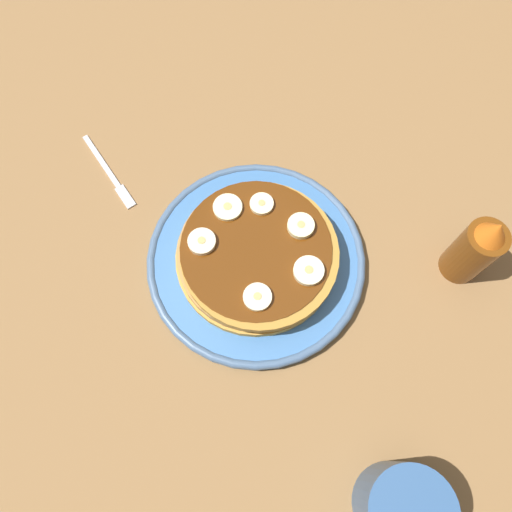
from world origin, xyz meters
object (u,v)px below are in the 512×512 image
object	(u,v)px
pancake_stack	(256,255)
banana_slice_5	(228,208)
plate	(256,260)
banana_slice_1	(301,226)
banana_slice_0	(257,297)
banana_slice_2	(262,204)
banana_slice_3	(202,242)
coffee_mug	(400,511)
syrup_bottle	(475,250)
fork	(111,175)
banana_slice_4	(309,271)

from	to	relation	value
pancake_stack	banana_slice_5	distance (cm)	6.52
plate	banana_slice_1	size ratio (longest dim) A/B	8.42
banana_slice_0	banana_slice_2	world-z (taller)	same
banana_slice_0	banana_slice_2	size ratio (longest dim) A/B	1.13
banana_slice_3	banana_slice_1	bearing A→B (deg)	144.83
coffee_mug	banana_slice_0	bearing A→B (deg)	-101.95
plate	syrup_bottle	world-z (taller)	syrup_bottle
banana_slice_0	banana_slice_3	xyz separation A→B (cm)	(-0.15, -9.12, 0.05)
plate	banana_slice_3	world-z (taller)	banana_slice_3
banana_slice_2	syrup_bottle	size ratio (longest dim) A/B	0.24
banana_slice_0	coffee_mug	distance (cm)	25.07
banana_slice_3	banana_slice_5	size ratio (longest dim) A/B	0.93
plate	banana_slice_1	distance (cm)	7.19
banana_slice_1	banana_slice_2	distance (cm)	5.35
banana_slice_1	plate	bearing A→B (deg)	-18.22
banana_slice_1	fork	distance (cm)	26.66
syrup_bottle	banana_slice_0	bearing A→B (deg)	-32.27
fork	banana_slice_0	bearing A→B (deg)	91.70
banana_slice_4	fork	xyz separation A→B (cm)	(6.96, -28.44, -4.93)
banana_slice_4	syrup_bottle	distance (cm)	19.05
banana_slice_3	fork	distance (cm)	18.15
syrup_bottle	banana_slice_2	bearing A→B (deg)	-58.65
fork	coffee_mug	bearing A→B (deg)	85.08
pancake_stack	banana_slice_4	world-z (taller)	banana_slice_4
plate	syrup_bottle	size ratio (longest dim) A/B	2.21
banana_slice_0	fork	distance (cm)	27.01
plate	banana_slice_2	xyz separation A→B (cm)	(-4.35, -3.42, 4.15)
banana_slice_0	plate	bearing A→B (deg)	-133.37
pancake_stack	fork	world-z (taller)	pancake_stack
banana_slice_0	syrup_bottle	size ratio (longest dim) A/B	0.27
banana_slice_1	banana_slice_4	distance (cm)	5.53
syrup_bottle	fork	bearing A→B (deg)	-61.08
banana_slice_2	syrup_bottle	xyz separation A→B (cm)	(-12.90, 21.17, 0.26)
plate	pancake_stack	distance (cm)	2.22
banana_slice_1	banana_slice_5	bearing A→B (deg)	-61.03
banana_slice_2	banana_slice_3	xyz separation A→B (cm)	(8.26, -1.40, 0.08)
banana_slice_1	pancake_stack	bearing A→B (deg)	-16.32
plate	banana_slice_1	xyz separation A→B (cm)	(-5.49, 1.81, 4.28)
fork	syrup_bottle	size ratio (longest dim) A/B	1.08
banana_slice_0	banana_slice_5	distance (cm)	11.50
banana_slice_1	coffee_mug	distance (cm)	30.78
banana_slice_5	banana_slice_4	bearing A→B (deg)	94.28
banana_slice_5	plate	bearing A→B (deg)	78.46
banana_slice_0	coffee_mug	bearing A→B (deg)	78.05
banana_slice_2	pancake_stack	bearing A→B (deg)	38.87
plate	banana_slice_0	distance (cm)	7.24
banana_slice_2	coffee_mug	size ratio (longest dim) A/B	0.24
pancake_stack	syrup_bottle	xyz separation A→B (cm)	(-17.35, 17.58, 2.20)
plate	banana_slice_3	xyz separation A→B (cm)	(3.91, -4.82, 4.23)
banana_slice_4	coffee_mug	distance (cm)	25.34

